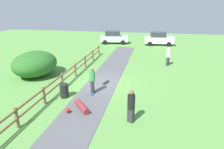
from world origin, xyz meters
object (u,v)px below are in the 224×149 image
Objects in this scene: bush_large at (35,64)px; trash_bin at (64,91)px; skater_riding at (92,79)px; parked_car_silver at (114,37)px; parked_car_white at (159,39)px; bystander_black at (131,105)px; skateboard_loose at (106,82)px; bystander_white at (168,55)px; skater_fallen at (81,107)px.

bush_large reaches higher than trash_bin.
skater_riding is at bearing -24.01° from bush_large.
parked_car_silver is 6.76m from parked_car_white.
bush_large is 6.28m from skater_riding.
bystander_black is (8.66, -5.57, -0.05)m from bush_large.
bystander_black is (2.44, -4.96, 0.90)m from skateboard_loose.
parked_car_white is (-0.68, 10.64, -0.07)m from bystander_white.
bush_large is at bearing -123.36° from parked_car_white.
bush_large is at bearing 139.78° from trash_bin.
bush_large reaches higher than bystander_black.
bush_large is 12.28m from bystander_white.
bystander_white reaches higher than bystander_black.
parked_car_silver is 1.02× the size of parked_car_white.
skater_fallen is 0.77× the size of bystander_black.
bystander_black is (2.93, -0.67, 0.79)m from skater_fallen.
parked_car_white is at bearing 71.88° from trash_bin.
parked_car_white reaches higher than bystander_black.
skater_riding is 0.42× the size of parked_car_silver.
skater_riding reaches higher than bystander_white.
bush_large is 7.58m from skater_fallen.
bystander_black reaches higher than trash_bin.
parked_car_silver is (-2.55, 16.45, 0.87)m from skateboard_loose.
parked_car_silver is (-2.05, 20.74, 0.76)m from skater_fallen.
trash_bin is at bearing 155.29° from bystander_black.
trash_bin is 11.17m from bystander_white.
skater_fallen is 11.48m from bystander_white.
bush_large reaches higher than parked_car_white.
bystander_black is at bearing -76.89° from parked_car_silver.
bystander_white is (4.90, 5.82, 0.94)m from skateboard_loose.
skater_fallen is 21.29m from parked_car_white.
parked_car_white is (6.32, 19.32, 0.51)m from trash_bin.
skater_riding is 0.43× the size of parked_car_white.
bush_large reaches higher than bystander_white.
bush_large is 16.26m from parked_car_silver.
trash_bin is at bearing -88.69° from parked_car_silver.
bystander_black is at bearing -24.71° from trash_bin.
skater_riding is at bearing 134.09° from bystander_black.
bystander_white is 10.66m from parked_car_white.
skater_riding is at bearing -103.85° from skateboard_loose.
bystander_black is at bearing -102.87° from bystander_white.
skater_riding is 1.35× the size of skater_fallen.
skateboard_loose is 7.66m from bystander_white.
skater_riding is 1.00× the size of bystander_white.
trash_bin is (4.11, -3.47, -0.59)m from bush_large.
bystander_white is 0.42× the size of parked_car_silver.
skater_fallen is 0.32× the size of parked_car_white.
bystander_black is 21.98m from parked_car_silver.
skater_riding is at bearing 29.45° from trash_bin.
parked_car_silver reaches higher than skater_fallen.
skater_riding is (1.63, 0.92, 0.61)m from trash_bin.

